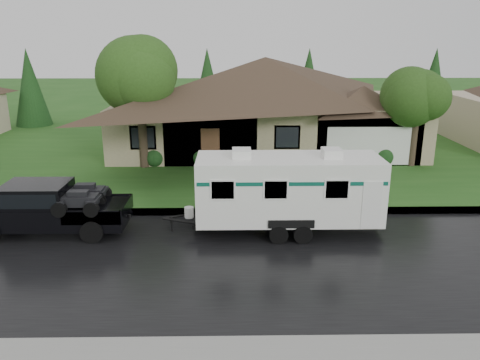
% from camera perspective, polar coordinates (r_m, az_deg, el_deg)
% --- Properties ---
extents(ground, '(140.00, 140.00, 0.00)m').
position_cam_1_polar(ground, '(17.08, -0.73, -6.76)').
color(ground, '#24541A').
rests_on(ground, ground).
extents(road, '(140.00, 8.00, 0.01)m').
position_cam_1_polar(road, '(15.26, -0.70, -9.75)').
color(road, black).
rests_on(road, ground).
extents(curb, '(140.00, 0.50, 0.15)m').
position_cam_1_polar(curb, '(19.13, -0.76, -3.85)').
color(curb, gray).
rests_on(curb, ground).
extents(lawn, '(140.00, 26.00, 0.15)m').
position_cam_1_polar(lawn, '(31.38, -0.84, 4.43)').
color(lawn, '#24541A').
rests_on(lawn, ground).
extents(house_main, '(19.44, 10.80, 6.90)m').
position_cam_1_polar(house_main, '(29.75, 3.63, 10.57)').
color(house_main, gray).
rests_on(house_main, lawn).
extents(tree_left_green, '(4.32, 4.32, 7.16)m').
position_cam_1_polar(tree_left_green, '(25.18, -12.20, 12.58)').
color(tree_left_green, '#382B1E').
rests_on(tree_left_green, lawn).
extents(tree_right_green, '(3.28, 3.28, 5.42)m').
position_cam_1_polar(tree_right_green, '(26.75, 20.90, 9.49)').
color(tree_right_green, '#382B1E').
rests_on(tree_right_green, lawn).
extents(shrub_row, '(13.60, 1.00, 1.00)m').
position_cam_1_polar(shrub_row, '(25.78, 3.64, 2.95)').
color(shrub_row, '#143814').
rests_on(shrub_row, lawn).
extents(pickup_truck, '(5.63, 2.14, 1.88)m').
position_cam_1_polar(pickup_truck, '(18.37, -22.62, -3.01)').
color(pickup_truck, black).
rests_on(pickup_truck, ground).
extents(travel_trailer, '(6.94, 2.44, 3.12)m').
position_cam_1_polar(travel_trailer, '(16.98, 5.90, -1.03)').
color(travel_trailer, white).
rests_on(travel_trailer, ground).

